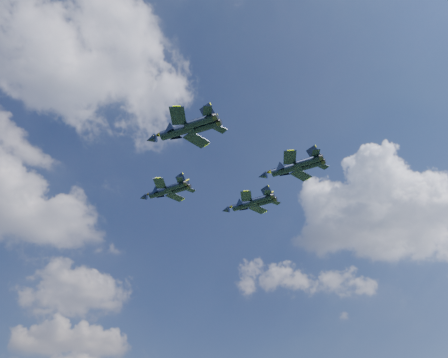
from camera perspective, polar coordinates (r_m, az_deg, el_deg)
jet_lead at (r=110.79m, az=-8.42°, el=-1.74°), size 12.05×14.63×3.68m
jet_left at (r=91.56m, az=-6.37°, el=6.18°), size 14.67×16.71×4.29m
jet_right at (r=114.94m, az=2.55°, el=-3.42°), size 12.56×15.58×3.89m
jet_slot at (r=97.27m, az=7.91°, el=1.26°), size 12.57×15.30×3.84m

